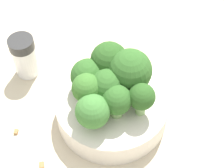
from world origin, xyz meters
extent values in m
plane|color=beige|center=(0.00, 0.00, 0.00)|extent=(3.00, 3.00, 0.00)
cylinder|color=silver|center=(0.00, 0.00, 0.02)|extent=(0.15, 0.15, 0.04)
cylinder|color=#84AD66|center=(-0.01, 0.03, 0.05)|extent=(0.02, 0.02, 0.03)
sphere|color=#2D5B23|center=(-0.01, 0.03, 0.08)|extent=(0.06, 0.06, 0.06)
cylinder|color=#7A9E5B|center=(0.00, -0.01, 0.05)|extent=(0.03, 0.03, 0.02)
sphere|color=#2D5B23|center=(0.00, -0.01, 0.07)|extent=(0.04, 0.04, 0.04)
cylinder|color=#84AD66|center=(0.03, 0.03, 0.05)|extent=(0.02, 0.02, 0.03)
sphere|color=#28511E|center=(0.03, 0.03, 0.07)|extent=(0.03, 0.03, 0.03)
cylinder|color=#7A9E5B|center=(-0.03, -0.03, 0.05)|extent=(0.03, 0.03, 0.02)
sphere|color=#2D5B23|center=(-0.03, -0.03, 0.07)|extent=(0.05, 0.05, 0.05)
cylinder|color=#84AD66|center=(-0.04, 0.01, 0.05)|extent=(0.02, 0.02, 0.03)
sphere|color=#28511E|center=(-0.04, 0.01, 0.08)|extent=(0.05, 0.05, 0.05)
cylinder|color=#84AD66|center=(0.02, 0.00, 0.05)|extent=(0.02, 0.02, 0.02)
sphere|color=#2D5B23|center=(0.02, 0.00, 0.07)|extent=(0.04, 0.04, 0.04)
cylinder|color=#84AD66|center=(0.00, -0.03, 0.05)|extent=(0.03, 0.03, 0.03)
sphere|color=#386B28|center=(0.00, -0.03, 0.08)|extent=(0.04, 0.04, 0.04)
cylinder|color=#7A9E5B|center=(0.03, -0.03, 0.05)|extent=(0.02, 0.02, 0.02)
sphere|color=#3D7533|center=(0.03, -0.03, 0.07)|extent=(0.04, 0.04, 0.04)
cylinder|color=silver|center=(-0.11, -0.10, 0.03)|extent=(0.03, 0.03, 0.05)
cylinder|color=#2D2D2D|center=(-0.11, -0.10, 0.06)|extent=(0.04, 0.04, 0.01)
cube|color=olive|center=(0.05, -0.11, 0.00)|extent=(0.01, 0.01, 0.01)
cube|color=olive|center=(-0.01, -0.13, 0.00)|extent=(0.01, 0.01, 0.01)
camera|label=1|loc=(0.27, -0.07, 0.44)|focal=60.00mm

